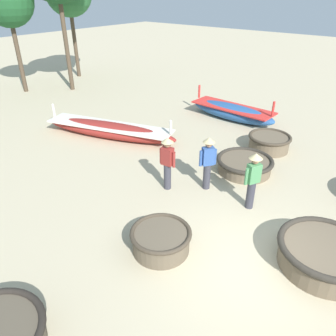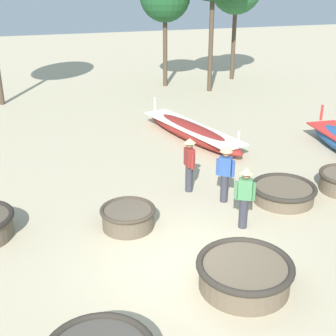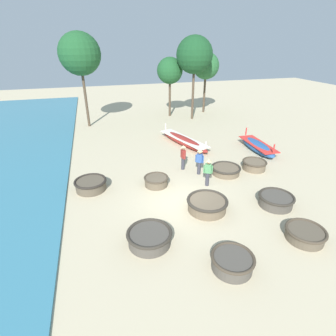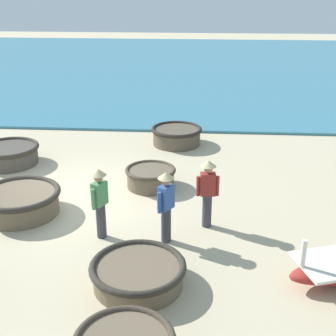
{
  "view_description": "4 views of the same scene",
  "coord_description": "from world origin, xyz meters",
  "px_view_note": "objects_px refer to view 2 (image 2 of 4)",
  "views": [
    {
      "loc": [
        -5.25,
        -1.74,
        5.4
      ],
      "look_at": [
        0.9,
        3.25,
        0.98
      ],
      "focal_mm": 35.0,
      "sensor_mm": 36.0,
      "label": 1
    },
    {
      "loc": [
        -2.76,
        -8.32,
        6.19
      ],
      "look_at": [
        0.61,
        3.51,
        0.85
      ],
      "focal_mm": 50.0,
      "sensor_mm": 36.0,
      "label": 2
    },
    {
      "loc": [
        -3.85,
        -10.89,
        7.63
      ],
      "look_at": [
        -0.01,
        2.6,
        0.72
      ],
      "focal_mm": 28.0,
      "sensor_mm": 36.0,
      "label": 3
    },
    {
      "loc": [
        11.1,
        3.36,
        5.5
      ],
      "look_at": [
        0.06,
        2.58,
        0.96
      ],
      "focal_mm": 50.0,
      "sensor_mm": 36.0,
      "label": 4
    }
  ],
  "objects_px": {
    "coracle_far_right": "(128,217)",
    "coracle_center": "(283,192)",
    "long_boat_green_hull": "(192,132)",
    "fisherman_with_hat": "(225,171)",
    "fisherman_standing_right": "(245,194)",
    "coracle_far_left": "(244,273)",
    "fisherman_by_coracle": "(189,161)"
  },
  "relations": [
    {
      "from": "coracle_far_right",
      "to": "coracle_center",
      "type": "distance_m",
      "value": 4.56
    },
    {
      "from": "long_boat_green_hull",
      "to": "fisherman_with_hat",
      "type": "bearing_deg",
      "value": -98.46
    },
    {
      "from": "fisherman_with_hat",
      "to": "fisherman_standing_right",
      "type": "xyz_separation_m",
      "value": [
        -0.08,
        -1.47,
        0.0
      ]
    },
    {
      "from": "coracle_far_left",
      "to": "long_boat_green_hull",
      "type": "relative_size",
      "value": 0.35
    },
    {
      "from": "coracle_far_left",
      "to": "fisherman_standing_right",
      "type": "xyz_separation_m",
      "value": [
        0.99,
        2.25,
        0.62
      ]
    },
    {
      "from": "coracle_center",
      "to": "fisherman_by_coracle",
      "type": "distance_m",
      "value": 2.82
    },
    {
      "from": "fisherman_by_coracle",
      "to": "fisherman_standing_right",
      "type": "height_order",
      "value": "same"
    },
    {
      "from": "coracle_far_left",
      "to": "long_boat_green_hull",
      "type": "height_order",
      "value": "long_boat_green_hull"
    },
    {
      "from": "coracle_center",
      "to": "coracle_far_right",
      "type": "bearing_deg",
      "value": -176.96
    },
    {
      "from": "long_boat_green_hull",
      "to": "fisherman_with_hat",
      "type": "xyz_separation_m",
      "value": [
        -0.77,
        -5.17,
        0.64
      ]
    },
    {
      "from": "coracle_far_right",
      "to": "fisherman_standing_right",
      "type": "relative_size",
      "value": 0.85
    },
    {
      "from": "coracle_far_left",
      "to": "long_boat_green_hull",
      "type": "distance_m",
      "value": 9.08
    },
    {
      "from": "long_boat_green_hull",
      "to": "fisherman_standing_right",
      "type": "xyz_separation_m",
      "value": [
        -0.85,
        -6.64,
        0.64
      ]
    },
    {
      "from": "fisherman_by_coracle",
      "to": "fisherman_standing_right",
      "type": "xyz_separation_m",
      "value": [
        0.67,
        -2.38,
        0.0
      ]
    },
    {
      "from": "coracle_far_right",
      "to": "fisherman_with_hat",
      "type": "bearing_deg",
      "value": 12.72
    },
    {
      "from": "coracle_center",
      "to": "fisherman_standing_right",
      "type": "height_order",
      "value": "fisherman_standing_right"
    },
    {
      "from": "fisherman_by_coracle",
      "to": "long_boat_green_hull",
      "type": "bearing_deg",
      "value": 70.37
    },
    {
      "from": "coracle_far_right",
      "to": "fisherman_standing_right",
      "type": "bearing_deg",
      "value": -16.11
    },
    {
      "from": "long_boat_green_hull",
      "to": "fisherman_by_coracle",
      "type": "relative_size",
      "value": 3.47
    },
    {
      "from": "coracle_far_left",
      "to": "coracle_far_right",
      "type": "height_order",
      "value": "coracle_far_left"
    },
    {
      "from": "coracle_center",
      "to": "fisherman_with_hat",
      "type": "relative_size",
      "value": 1.11
    },
    {
      "from": "coracle_far_right",
      "to": "fisherman_with_hat",
      "type": "xyz_separation_m",
      "value": [
        2.91,
        0.66,
        0.66
      ]
    },
    {
      "from": "coracle_center",
      "to": "fisherman_standing_right",
      "type": "relative_size",
      "value": 1.11
    },
    {
      "from": "coracle_far_left",
      "to": "fisherman_by_coracle",
      "type": "distance_m",
      "value": 4.69
    },
    {
      "from": "coracle_center",
      "to": "fisherman_by_coracle",
      "type": "height_order",
      "value": "fisherman_by_coracle"
    },
    {
      "from": "fisherman_by_coracle",
      "to": "coracle_far_left",
      "type": "bearing_deg",
      "value": -93.96
    },
    {
      "from": "coracle_far_right",
      "to": "fisherman_standing_right",
      "type": "xyz_separation_m",
      "value": [
        2.83,
        -0.82,
        0.66
      ]
    },
    {
      "from": "coracle_far_left",
      "to": "fisherman_standing_right",
      "type": "distance_m",
      "value": 2.54
    },
    {
      "from": "fisherman_with_hat",
      "to": "coracle_far_left",
      "type": "bearing_deg",
      "value": -106.04
    },
    {
      "from": "coracle_far_right",
      "to": "fisherman_by_coracle",
      "type": "relative_size",
      "value": 0.85
    },
    {
      "from": "long_boat_green_hull",
      "to": "fisherman_standing_right",
      "type": "relative_size",
      "value": 3.47
    },
    {
      "from": "coracle_far_left",
      "to": "coracle_center",
      "type": "relative_size",
      "value": 1.1
    }
  ]
}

